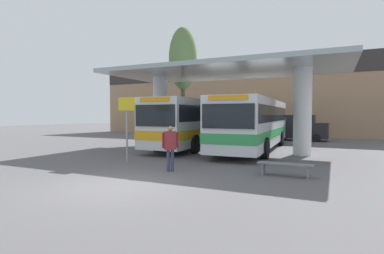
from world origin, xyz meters
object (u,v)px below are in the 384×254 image
transit_bus_left_bay (199,121)px  info_sign_platform (127,116)px  parked_car_street (300,128)px  transit_bus_center_bay (254,122)px  poplar_tree_behind_left (183,60)px  pedestrian_waiting (170,144)px  waiting_bench_near_pillar (285,166)px

transit_bus_left_bay → info_sign_platform: (-0.30, -7.48, 0.38)m
transit_bus_left_bay → parked_car_street: transit_bus_left_bay is taller
info_sign_platform → parked_car_street: size_ratio=0.66×
transit_bus_center_bay → poplar_tree_behind_left: (-6.52, 3.05, 4.81)m
poplar_tree_behind_left → parked_car_street: bearing=31.7°
transit_bus_center_bay → poplar_tree_behind_left: bearing=-27.7°
transit_bus_left_bay → pedestrian_waiting: size_ratio=6.72×
waiting_bench_near_pillar → transit_bus_left_bay: bearing=131.3°
waiting_bench_near_pillar → parked_car_street: 15.74m
transit_bus_left_bay → pedestrian_waiting: bearing=105.8°
waiting_bench_near_pillar → poplar_tree_behind_left: size_ratio=0.21×
info_sign_platform → parked_car_street: info_sign_platform is taller
transit_bus_left_bay → poplar_tree_behind_left: poplar_tree_behind_left is taller
waiting_bench_near_pillar → parked_car_street: (-1.08, 15.69, 0.69)m
info_sign_platform → pedestrian_waiting: bearing=-21.1°
transit_bus_left_bay → pedestrian_waiting: transit_bus_left_bay is taller
poplar_tree_behind_left → parked_car_street: size_ratio=2.04×
waiting_bench_near_pillar → parked_car_street: bearing=93.9°
transit_bus_center_bay → parked_car_street: transit_bus_center_bay is taller
transit_bus_center_bay → waiting_bench_near_pillar: transit_bus_center_bay is taller
pedestrian_waiting → parked_car_street: (3.05, 16.61, -0.02)m
waiting_bench_near_pillar → info_sign_platform: bearing=178.3°
transit_bus_center_bay → pedestrian_waiting: transit_bus_center_bay is taller
pedestrian_waiting → poplar_tree_behind_left: size_ratio=0.19×
transit_bus_left_bay → parked_car_street: size_ratio=2.60×
poplar_tree_behind_left → parked_car_street: poplar_tree_behind_left is taller
transit_bus_left_bay → transit_bus_center_bay: size_ratio=0.97×
transit_bus_left_bay → info_sign_platform: transit_bus_left_bay is taller
transit_bus_left_bay → transit_bus_center_bay: transit_bus_left_bay is taller
waiting_bench_near_pillar → info_sign_platform: size_ratio=0.64×
info_sign_platform → poplar_tree_behind_left: poplar_tree_behind_left is taller
pedestrian_waiting → parked_car_street: bearing=45.5°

